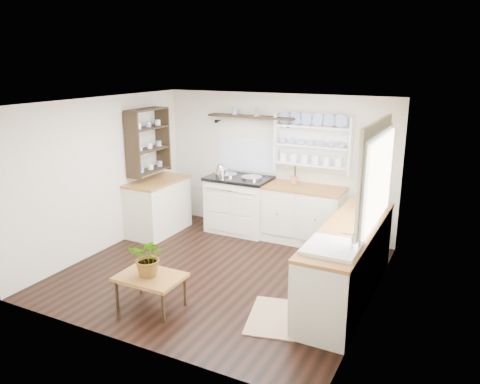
% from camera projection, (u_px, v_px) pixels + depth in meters
% --- Properties ---
extents(floor, '(4.00, 3.80, 0.01)m').
position_uv_depth(floor, '(221.00, 272.00, 6.42)').
color(floor, black).
rests_on(floor, ground).
extents(wall_back, '(4.00, 0.02, 2.30)m').
position_uv_depth(wall_back, '(276.00, 164.00, 7.74)').
color(wall_back, beige).
rests_on(wall_back, ground).
extents(wall_right, '(0.02, 3.80, 2.30)m').
position_uv_depth(wall_right, '(376.00, 213.00, 5.24)').
color(wall_right, beige).
rests_on(wall_right, ground).
extents(wall_left, '(0.02, 3.80, 2.30)m').
position_uv_depth(wall_left, '(103.00, 175.00, 6.98)').
color(wall_left, beige).
rests_on(wall_left, ground).
extents(ceiling, '(4.00, 3.80, 0.01)m').
position_uv_depth(ceiling, '(219.00, 102.00, 5.80)').
color(ceiling, white).
rests_on(ceiling, wall_back).
extents(window, '(0.08, 1.55, 1.22)m').
position_uv_depth(window, '(377.00, 174.00, 5.28)').
color(window, white).
rests_on(window, wall_right).
extents(aga_cooker, '(1.05, 0.73, 0.97)m').
position_uv_depth(aga_cooker, '(239.00, 204.00, 7.87)').
color(aga_cooker, white).
rests_on(aga_cooker, floor).
extents(back_cabinets, '(1.27, 0.63, 0.90)m').
position_uv_depth(back_cabinets, '(303.00, 214.00, 7.41)').
color(back_cabinets, '#EEE8CD').
rests_on(back_cabinets, floor).
extents(right_cabinets, '(0.62, 2.43, 0.90)m').
position_uv_depth(right_cabinets, '(348.00, 262.00, 5.64)').
color(right_cabinets, '#EEE8CD').
rests_on(right_cabinets, floor).
extents(belfast_sink, '(0.55, 0.60, 0.45)m').
position_uv_depth(belfast_sink, '(332.00, 258.00, 4.91)').
color(belfast_sink, white).
rests_on(belfast_sink, right_cabinets).
extents(left_cabinets, '(0.62, 1.13, 0.90)m').
position_uv_depth(left_cabinets, '(158.00, 206.00, 7.81)').
color(left_cabinets, '#EEE8CD').
rests_on(left_cabinets, floor).
extents(plate_rack, '(1.20, 0.22, 0.90)m').
position_uv_depth(plate_rack, '(314.00, 143.00, 7.32)').
color(plate_rack, white).
rests_on(plate_rack, wall_back).
extents(high_shelf, '(1.50, 0.29, 0.16)m').
position_uv_depth(high_shelf, '(252.00, 117.00, 7.60)').
color(high_shelf, black).
rests_on(high_shelf, wall_back).
extents(left_shelving, '(0.28, 0.80, 1.05)m').
position_uv_depth(left_shelving, '(148.00, 140.00, 7.58)').
color(left_shelving, black).
rests_on(left_shelving, wall_left).
extents(kettle, '(0.18, 0.18, 0.22)m').
position_uv_depth(kettle, '(221.00, 171.00, 7.73)').
color(kettle, silver).
rests_on(kettle, aga_cooker).
extents(utensil_crock, '(0.10, 0.10, 0.12)m').
position_uv_depth(utensil_crock, '(294.00, 180.00, 7.43)').
color(utensil_crock, '#AC6E3F').
rests_on(utensil_crock, back_cabinets).
extents(center_table, '(0.75, 0.54, 0.41)m').
position_uv_depth(center_table, '(150.00, 279.00, 5.41)').
color(center_table, brown).
rests_on(center_table, floor).
extents(potted_plant, '(0.50, 0.46, 0.47)m').
position_uv_depth(potted_plant, '(149.00, 257.00, 5.33)').
color(potted_plant, '#3F7233').
rests_on(potted_plant, center_table).
extents(floor_rug, '(0.73, 0.95, 0.02)m').
position_uv_depth(floor_rug, '(274.00, 317.00, 5.27)').
color(floor_rug, '#86634E').
rests_on(floor_rug, floor).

